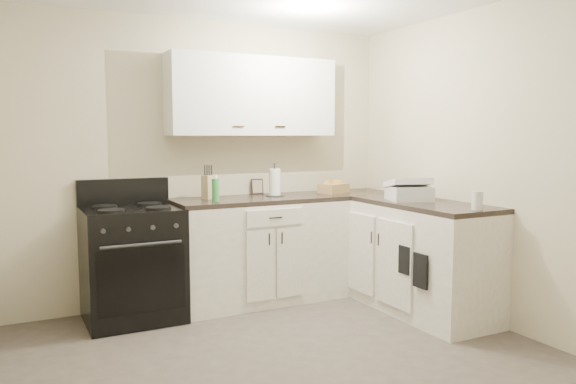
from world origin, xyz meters
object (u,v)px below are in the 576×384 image
knife_block (208,187)px  countertop_grill (409,193)px  paper_towel (275,182)px  wicker_basket (334,188)px  stove (133,264)px

knife_block → countertop_grill: bearing=-54.6°
paper_towel → wicker_basket: paper_towel is taller
stove → countertop_grill: (2.17, -0.77, 0.54)m
paper_towel → countertop_grill: (0.86, -0.83, -0.06)m
stove → wicker_basket: (1.92, 0.05, 0.53)m
stove → knife_block: knife_block is taller
wicker_basket → countertop_grill: countertop_grill is taller
stove → knife_block: size_ratio=4.43×
paper_towel → countertop_grill: 1.20m
paper_towel → knife_block: bearing=175.0°
stove → wicker_basket: bearing=1.6°
knife_block → wicker_basket: 1.24m
knife_block → paper_towel: bearing=-28.7°
knife_block → countertop_grill: size_ratio=0.62×
paper_towel → wicker_basket: bearing=-0.9°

